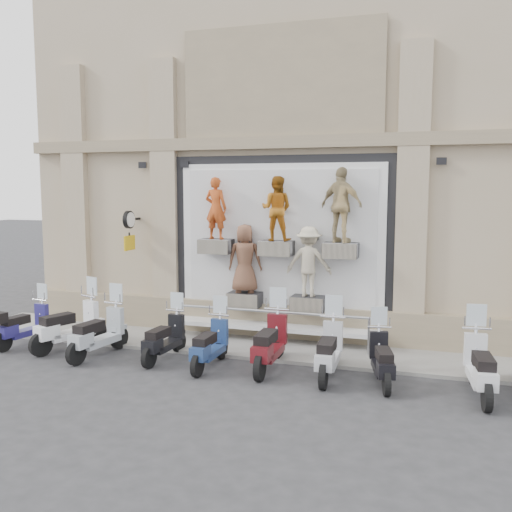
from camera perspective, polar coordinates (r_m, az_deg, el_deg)
The scene contains 15 objects.
ground at distance 11.74m, azimuth -1.50°, elevation -11.87°, with size 90.00×90.00×0.00m, color #2D2D30.
sidewalk at distance 13.64m, azimuth 1.44°, elevation -9.01°, with size 16.00×2.20×0.08m, color gray.
building at distance 18.02m, azimuth 6.01°, elevation 13.93°, with size 14.00×8.60×12.00m, color tan, non-canonical shape.
shop_vitrine at distance 13.79m, azimuth 2.66°, elevation 1.03°, with size 5.60×0.83×4.30m.
guard_rail at distance 13.44m, azimuth 1.33°, elevation -7.38°, with size 5.06×0.10×0.93m, color #9EA0A5, non-canonical shape.
clock_sign_bracket at distance 15.05m, azimuth -12.55°, elevation 3.01°, with size 0.10×0.80×1.02m.
scooter_a at distance 14.79m, azimuth -22.16°, elevation -5.60°, with size 0.51×1.74×1.42m, color navy, non-canonical shape.
scooter_b at distance 14.03m, azimuth -18.23°, elevation -5.62°, with size 0.59×2.02×1.64m, color white, non-canonical shape.
scooter_c at distance 13.26m, azimuth -15.52°, elevation -6.41°, with size 0.56×1.93×1.57m, color #9BA1A8, non-canonical shape.
scooter_d at distance 12.72m, azimuth -9.15°, elevation -7.17°, with size 0.51×1.74×1.41m, color black, non-canonical shape.
scooter_e at distance 12.08m, azimuth -4.64°, elevation -7.81°, with size 0.51×1.76×1.43m, color navy, non-canonical shape.
scooter_f at distance 11.87m, azimuth 1.39°, elevation -7.56°, with size 0.58×2.00×1.63m, color #500D13, non-canonical shape.
scooter_g at distance 11.49m, azimuth 7.32°, elevation -8.28°, with size 0.56×1.92×1.56m, color #AFB0B6, non-canonical shape.
scooter_h at distance 11.32m, azimuth 12.52°, elevation -9.04°, with size 0.50×1.72×1.40m, color black, non-canonical shape.
scooter_i at distance 11.15m, azimuth 21.58°, elevation -9.13°, with size 0.57×1.95×1.58m, color silver, non-canonical shape.
Camera 1 is at (3.67, -10.50, 3.77)m, focal length 40.00 mm.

